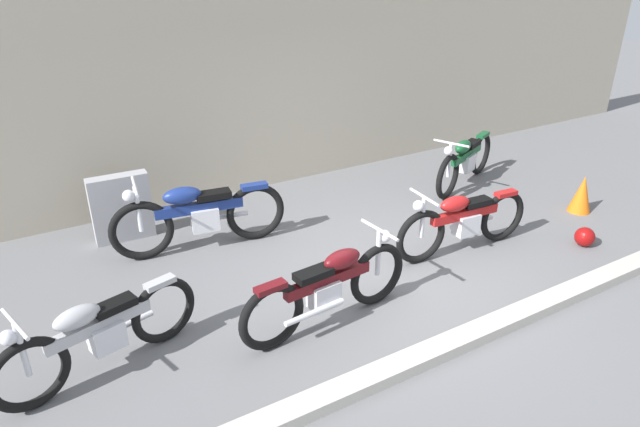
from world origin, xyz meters
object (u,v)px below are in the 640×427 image
(motorcycle_green, at_px, (465,160))
(motorcycle_maroon, at_px, (329,287))
(motorcycle_blue, at_px, (198,215))
(motorcycle_red, at_px, (463,221))
(stone_marker, at_px, (121,208))
(motorcycle_silver, at_px, (99,334))
(helmet, at_px, (585,237))
(traffic_cone, at_px, (582,194))

(motorcycle_green, bearing_deg, motorcycle_maroon, 5.23)
(motorcycle_blue, bearing_deg, motorcycle_red, 156.77)
(motorcycle_green, bearing_deg, motorcycle_blue, -24.85)
(motorcycle_maroon, bearing_deg, stone_marker, 109.76)
(stone_marker, distance_m, motorcycle_green, 5.28)
(motorcycle_blue, bearing_deg, motorcycle_silver, 57.23)
(motorcycle_maroon, distance_m, motorcycle_blue, 2.28)
(stone_marker, xyz_separation_m, motorcycle_silver, (-0.77, -2.55, -0.03))
(motorcycle_red, bearing_deg, motorcycle_blue, -27.54)
(motorcycle_maroon, bearing_deg, motorcycle_silver, 163.84)
(stone_marker, relative_size, motorcycle_silver, 0.47)
(helmet, relative_size, traffic_cone, 0.47)
(motorcycle_silver, bearing_deg, motorcycle_green, -179.76)
(helmet, distance_m, motorcycle_silver, 5.93)
(stone_marker, xyz_separation_m, motorcycle_green, (5.20, -0.91, -0.01))
(motorcycle_green, bearing_deg, helmet, 64.69)
(stone_marker, bearing_deg, motorcycle_green, -9.91)
(helmet, height_order, motorcycle_blue, motorcycle_blue)
(stone_marker, xyz_separation_m, traffic_cone, (5.98, -2.53, -0.17))
(stone_marker, relative_size, motorcycle_red, 0.45)
(stone_marker, distance_m, motorcycle_blue, 1.10)
(motorcycle_red, relative_size, motorcycle_silver, 1.05)
(stone_marker, relative_size, motorcycle_maroon, 0.44)
(motorcycle_green, height_order, motorcycle_blue, motorcycle_blue)
(motorcycle_red, bearing_deg, helmet, 158.35)
(motorcycle_maroon, height_order, motorcycle_silver, motorcycle_maroon)
(motorcycle_maroon, distance_m, motorcycle_red, 2.28)
(motorcycle_blue, bearing_deg, helmet, 158.73)
(motorcycle_green, bearing_deg, traffic_cone, 92.59)
(motorcycle_blue, bearing_deg, motorcycle_maroon, 113.59)
(motorcycle_silver, xyz_separation_m, motorcycle_green, (5.97, 1.64, 0.02))
(motorcycle_maroon, relative_size, motorcycle_silver, 1.07)
(helmet, distance_m, motorcycle_red, 1.69)
(motorcycle_blue, bearing_deg, traffic_cone, 169.80)
(motorcycle_silver, bearing_deg, motorcycle_blue, -146.33)
(motorcycle_red, xyz_separation_m, motorcycle_silver, (-4.39, -0.03, -0.01))
(motorcycle_maroon, height_order, motorcycle_red, motorcycle_maroon)
(stone_marker, xyz_separation_m, motorcycle_red, (3.61, -2.52, -0.02))
(traffic_cone, xyz_separation_m, motorcycle_maroon, (-4.60, -0.45, 0.16))
(motorcycle_red, relative_size, motorcycle_blue, 0.90)
(motorcycle_maroon, xyz_separation_m, motorcycle_red, (2.24, 0.45, -0.01))
(motorcycle_red, height_order, motorcycle_silver, motorcycle_red)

